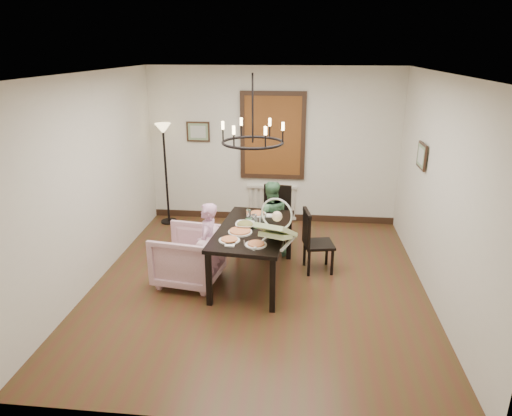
% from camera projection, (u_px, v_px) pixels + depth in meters
% --- Properties ---
extents(room_shell, '(4.51, 5.00, 2.81)m').
position_uv_depth(room_shell, '(262.00, 179.00, 6.20)').
color(room_shell, '#463218').
rests_on(room_shell, ground).
extents(dining_table, '(1.08, 1.73, 0.77)m').
position_uv_depth(dining_table, '(253.00, 234.00, 6.21)').
color(dining_table, black).
rests_on(dining_table, room_shell).
extents(chair_far, '(0.50, 0.50, 1.02)m').
position_uv_depth(chair_far, '(275.00, 218.00, 7.28)').
color(chair_far, black).
rests_on(chair_far, room_shell).
extents(chair_right, '(0.48, 0.48, 0.93)m').
position_uv_depth(chair_right, '(319.00, 241.00, 6.55)').
color(chair_right, black).
rests_on(chair_right, room_shell).
extents(armchair, '(0.95, 0.94, 0.77)m').
position_uv_depth(armchair, '(188.00, 256.00, 6.25)').
color(armchair, '#E8B1C9').
rests_on(armchair, room_shell).
extents(elderly_woman, '(0.25, 0.37, 0.98)m').
position_uv_depth(elderly_woman, '(208.00, 252.00, 6.12)').
color(elderly_woman, '#D193B8').
rests_on(elderly_woman, room_shell).
extents(seated_man, '(0.55, 0.46, 0.99)m').
position_uv_depth(seated_man, '(270.00, 225.00, 7.05)').
color(seated_man, '#4B7F54').
rests_on(seated_man, room_shell).
extents(baby_bouncer, '(0.60, 0.71, 0.40)m').
position_uv_depth(baby_bouncer, '(276.00, 228.00, 5.66)').
color(baby_bouncer, beige).
rests_on(baby_bouncer, dining_table).
extents(salad_bowl, '(0.32, 0.32, 0.08)m').
position_uv_depth(salad_bowl, '(245.00, 225.00, 6.20)').
color(salad_bowl, white).
rests_on(salad_bowl, dining_table).
extents(pizza_platter, '(0.32, 0.32, 0.04)m').
position_uv_depth(pizza_platter, '(240.00, 231.00, 6.03)').
color(pizza_platter, tan).
rests_on(pizza_platter, dining_table).
extents(drinking_glass, '(0.07, 0.07, 0.15)m').
position_uv_depth(drinking_glass, '(254.00, 219.00, 6.30)').
color(drinking_glass, silver).
rests_on(drinking_glass, dining_table).
extents(window_blinds, '(1.00, 0.03, 1.40)m').
position_uv_depth(window_blinds, '(273.00, 136.00, 8.09)').
color(window_blinds, brown).
rests_on(window_blinds, room_shell).
extents(radiator, '(0.92, 0.12, 0.62)m').
position_uv_depth(radiator, '(272.00, 202.00, 8.53)').
color(radiator, silver).
rests_on(radiator, room_shell).
extents(picture_back, '(0.42, 0.03, 0.36)m').
position_uv_depth(picture_back, '(198.00, 132.00, 8.22)').
color(picture_back, black).
rests_on(picture_back, room_shell).
extents(picture_right, '(0.03, 0.42, 0.36)m').
position_uv_depth(picture_right, '(422.00, 156.00, 6.40)').
color(picture_right, black).
rests_on(picture_right, room_shell).
extents(floor_lamp, '(0.30, 0.30, 1.80)m').
position_uv_depth(floor_lamp, '(166.00, 176.00, 8.23)').
color(floor_lamp, black).
rests_on(floor_lamp, room_shell).
extents(chandelier, '(0.80, 0.80, 0.04)m').
position_uv_depth(chandelier, '(253.00, 142.00, 5.78)').
color(chandelier, black).
rests_on(chandelier, room_shell).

